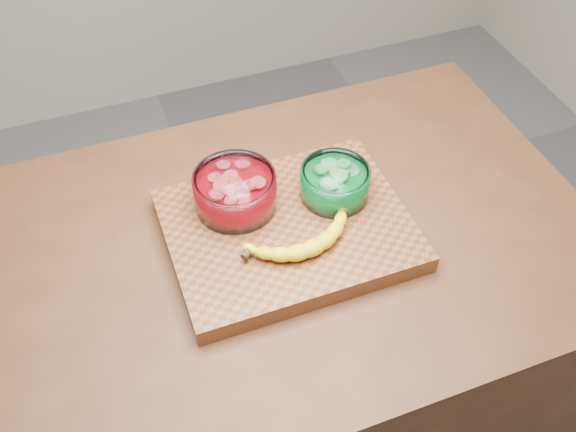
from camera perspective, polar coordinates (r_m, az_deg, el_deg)
name	(u,v)px	position (r m, az deg, el deg)	size (l,w,h in m)	color
counter	(288,356)	(1.60, 0.00, -12.36)	(1.20, 0.80, 0.90)	#4A2916
cutting_board	(288,230)	(1.22, 0.00, -1.27)	(0.45, 0.35, 0.04)	brown
bowl_red	(235,192)	(1.21, -4.71, 2.17)	(0.16, 0.16, 0.07)	white
bowl_green	(335,183)	(1.24, 4.18, 2.96)	(0.13, 0.13, 0.06)	white
banana	(301,235)	(1.16, 1.18, -1.74)	(0.25, 0.13, 0.04)	yellow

